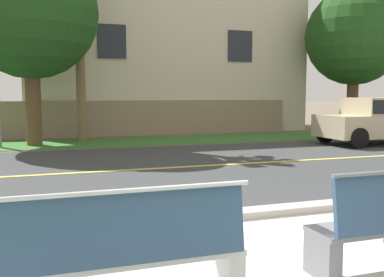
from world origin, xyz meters
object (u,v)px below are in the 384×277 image
(shade_tree_left, at_px, (34,0))
(shade_tree_centre, at_px, (359,29))
(bench_left, at_px, (115,256))
(car_beige_far, at_px, (382,118))

(shade_tree_left, bearing_deg, shade_tree_centre, 2.55)
(bench_left, height_order, car_beige_far, car_beige_far)
(bench_left, relative_size, car_beige_far, 0.48)
(bench_left, bearing_deg, car_beige_far, 40.26)
(bench_left, xyz_separation_m, shade_tree_left, (-0.69, 11.67, 4.11))
(car_beige_far, relative_size, shade_tree_centre, 0.64)
(bench_left, height_order, shade_tree_left, shade_tree_left)
(bench_left, distance_m, shade_tree_centre, 17.60)
(bench_left, bearing_deg, shade_tree_centre, 45.47)
(shade_tree_left, relative_size, shade_tree_centre, 1.05)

